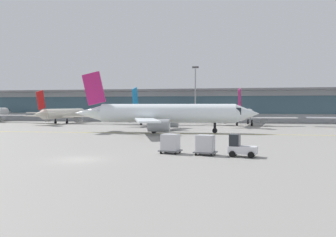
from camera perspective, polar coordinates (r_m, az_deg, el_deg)
ground_plane at (r=33.89m, az=-13.67°, el=-6.17°), size 400.00×400.00×0.00m
taxiway_centreline_stripe at (r=63.30m, az=-0.51°, el=-2.31°), size 109.78×7.63×0.01m
terminal_concourse at (r=112.18m, az=4.89°, el=2.09°), size 191.12×11.00×9.60m
gate_airplane_1 at (r=102.37m, az=-15.81°, el=0.70°), size 23.84×25.66×8.50m
gate_airplane_2 at (r=92.32m, az=-2.87°, el=0.71°), size 24.89×26.75×8.87m
gate_airplane_3 at (r=90.08m, az=11.78°, el=0.57°), size 23.84×25.77×8.53m
taxiing_regional_jet at (r=65.16m, az=-0.48°, el=0.71°), size 33.18×30.79×10.99m
baggage_tug at (r=35.30m, az=11.10°, el=-4.36°), size 2.76×1.91×2.10m
cargo_dolly_lead at (r=35.96m, az=5.79°, el=-3.96°), size 2.30×1.87×1.94m
cargo_dolly_trailing at (r=37.02m, az=0.38°, el=-3.78°), size 2.30×1.87×1.94m
apron_light_mast_1 at (r=102.91m, az=4.24°, el=4.09°), size 1.80×0.36×15.60m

